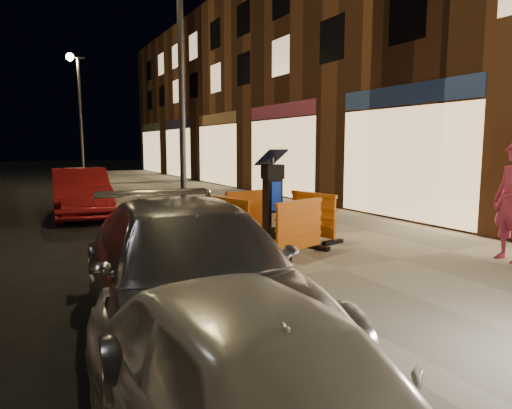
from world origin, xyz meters
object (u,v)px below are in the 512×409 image
parking_kiosk (272,200)px  barrier_back (250,213)px  car_red (82,216)px  barrier_kerbside (227,224)px  barrier_front (299,227)px  car_silver (192,338)px  barrier_bldgside (313,216)px

parking_kiosk → barrier_back: (0.00, 0.95, -0.38)m
barrier_back → car_red: barrier_back is taller
barrier_kerbside → car_red: size_ratio=0.29×
barrier_front → car_silver: 3.55m
parking_kiosk → barrier_kerbside: size_ratio=1.40×
barrier_kerbside → car_red: (-1.77, 6.44, -0.63)m
barrier_bldgside → car_red: barrier_bldgside is taller
barrier_front → car_silver: (-2.76, -2.13, -0.63)m
parking_kiosk → barrier_kerbside: 1.02m
barrier_front → car_silver: bearing=-160.3°
barrier_front → car_red: barrier_front is taller
car_red → barrier_back: bearing=-60.3°
barrier_kerbside → barrier_bldgside: bearing=-105.0°
barrier_front → barrier_kerbside: same height
barrier_back → barrier_bldgside: bearing=-55.0°
car_silver → parking_kiosk: bearing=54.2°
barrier_back → barrier_bldgside: 1.34m
parking_kiosk → barrier_back: 1.02m
barrier_front → car_red: 7.90m
car_silver → car_red: 9.52m
barrier_back → car_silver: 4.93m
barrier_back → car_red: size_ratio=0.29×
barrier_bldgside → parking_kiosk: bearing=79.0°
barrier_back → barrier_front: bearing=-100.0°
barrier_front → barrier_back: size_ratio=1.00×
parking_kiosk → car_silver: bearing=-144.8°
barrier_bldgside → car_red: 7.44m
parking_kiosk → barrier_bldgside: 1.02m
parking_kiosk → car_red: (-2.72, 6.44, -1.01)m
barrier_front → car_red: (-2.72, 7.39, -0.63)m
car_silver → barrier_bldgside: bearing=45.8°
barrier_front → barrier_kerbside: size_ratio=1.00×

